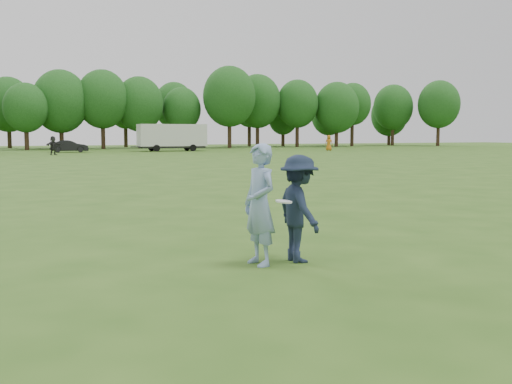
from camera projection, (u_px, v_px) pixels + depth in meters
ground at (308, 266)px, 9.76m from camera, size 200.00×200.00×0.00m
thrower at (260, 205)px, 9.74m from camera, size 0.58×0.79×1.99m
defender at (299, 208)px, 10.01m from camera, size 0.69×1.17×1.80m
player_far_c at (329, 143)px, 72.89m from camera, size 1.11×1.06×1.91m
player_far_d at (53, 145)px, 58.73m from camera, size 1.78×1.32×1.87m
car_f at (69, 146)px, 66.33m from camera, size 4.21×1.80×1.35m
field_cone at (262, 154)px, 56.09m from camera, size 0.28×0.28×0.30m
disc_in_play at (284, 202)px, 9.57m from camera, size 0.28×0.28×0.06m
cargo_trailer at (172, 136)px, 71.19m from camera, size 9.00×2.75×3.20m
treeline at (59, 102)px, 80.69m from camera, size 130.35×18.39×11.74m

